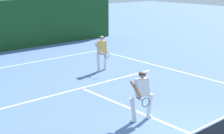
# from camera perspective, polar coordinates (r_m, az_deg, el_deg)

# --- Properties ---
(court_line_baseline_far) EXTENTS (9.94, 0.10, 0.01)m
(court_line_baseline_far) POSITION_cam_1_polar(r_m,az_deg,el_deg) (17.71, -15.01, 0.53)
(court_line_baseline_far) COLOR white
(court_line_baseline_far) RESTS_ON ground_plane
(court_line_service) EXTENTS (8.11, 0.10, 0.01)m
(court_line_service) POSITION_cam_1_polar(r_m,az_deg,el_deg) (13.46, -5.33, -3.63)
(court_line_service) COLOR white
(court_line_service) RESTS_ON ground_plane
(court_line_centre) EXTENTS (0.10, 6.40, 0.01)m
(court_line_centre) POSITION_cam_1_polar(r_m,az_deg,el_deg) (11.07, 4.90, -7.87)
(court_line_centre) COLOR white
(court_line_centre) RESTS_ON ground_plane
(player_near) EXTENTS (0.97, 0.89, 1.60)m
(player_near) POSITION_cam_1_polar(r_m,az_deg,el_deg) (10.23, 5.19, -4.63)
(player_near) COLOR silver
(player_near) RESTS_ON ground_plane
(player_far) EXTENTS (0.74, 0.88, 1.69)m
(player_far) POSITION_cam_1_polar(r_m,az_deg,el_deg) (15.67, -1.76, 2.67)
(player_far) COLOR silver
(player_far) RESTS_ON ground_plane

